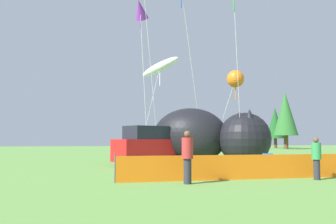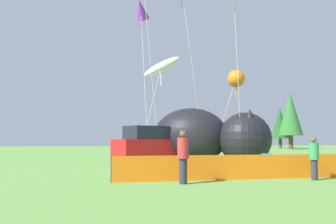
% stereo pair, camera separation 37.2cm
% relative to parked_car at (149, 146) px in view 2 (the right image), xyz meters
% --- Properties ---
extents(ground_plane, '(120.00, 120.00, 0.00)m').
position_rel_parked_car_xyz_m(ground_plane, '(1.60, -3.93, -1.08)').
color(ground_plane, '#609342').
extents(parked_car, '(4.39, 3.38, 2.23)m').
position_rel_parked_car_xyz_m(parked_car, '(0.00, 0.00, 0.00)').
color(parked_car, red).
rests_on(parked_car, ground).
extents(folding_chair, '(0.69, 0.69, 0.86)m').
position_rel_parked_car_xyz_m(folding_chair, '(4.67, -5.33, -0.59)').
color(folding_chair, '#1959A5').
rests_on(folding_chair, ground).
extents(inflatable_cat, '(7.13, 5.75, 3.36)m').
position_rel_parked_car_xyz_m(inflatable_cat, '(3.53, 0.27, 0.47)').
color(inflatable_cat, black).
rests_on(inflatable_cat, ground).
extents(safety_fence, '(10.00, 0.41, 1.01)m').
position_rel_parked_car_xyz_m(safety_fence, '(2.69, -7.83, -0.62)').
color(safety_fence, orange).
rests_on(safety_fence, ground).
extents(spectator_in_blue_shirt, '(0.34, 0.34, 1.57)m').
position_rel_parked_car_xyz_m(spectator_in_blue_shirt, '(5.11, -8.47, -0.22)').
color(spectator_in_blue_shirt, '#2D2D38').
rests_on(spectator_in_blue_shirt, ground).
extents(spectator_in_yellow_shirt, '(0.39, 0.39, 1.79)m').
position_rel_parked_car_xyz_m(spectator_in_yellow_shirt, '(0.09, -8.80, -0.10)').
color(spectator_in_yellow_shirt, '#2D2D38').
rests_on(spectator_in_yellow_shirt, ground).
extents(kite_purple_delta, '(1.40, 2.50, 10.67)m').
position_rel_parked_car_xyz_m(kite_purple_delta, '(-0.22, 2.49, 8.79)').
color(kite_purple_delta, silver).
rests_on(kite_purple_delta, ground).
extents(kite_white_ghost, '(3.15, 3.76, 7.19)m').
position_rel_parked_car_xyz_m(kite_white_ghost, '(1.30, 3.75, 5.32)').
color(kite_white_ghost, silver).
rests_on(kite_white_ghost, ground).
extents(kite_orange_flower, '(2.20, 1.05, 5.67)m').
position_rel_parked_car_xyz_m(kite_orange_flower, '(5.33, 0.13, 4.05)').
color(kite_orange_flower, silver).
rests_on(kite_orange_flower, ground).
extents(horizon_tree_east, '(3.51, 3.51, 8.37)m').
position_rel_parked_car_xyz_m(horizon_tree_east, '(24.38, 29.24, 4.06)').
color(horizon_tree_east, brown).
rests_on(horizon_tree_east, ground).
extents(horizon_tree_west, '(2.74, 2.74, 6.54)m').
position_rel_parked_car_xyz_m(horizon_tree_west, '(25.40, 34.52, 2.94)').
color(horizon_tree_west, brown).
rests_on(horizon_tree_west, ground).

